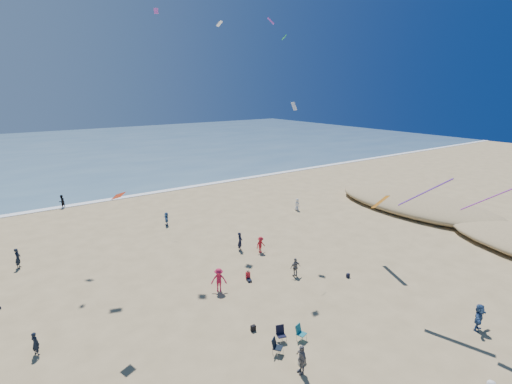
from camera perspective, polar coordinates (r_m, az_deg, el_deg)
ocean at (r=106.00m, az=-29.67°, el=4.77°), size 220.00×100.00×0.06m
surf_line at (r=57.40m, az=-23.82°, el=-1.59°), size 220.00×1.20×0.08m
standing_flyers at (r=31.04m, az=-2.71°, el=-12.37°), size 33.87×48.63×1.85m
seated_group at (r=24.67m, az=-6.01°, el=-21.57°), size 18.06×22.35×0.84m
chair_cluster at (r=25.41m, az=4.46°, el=-20.08°), size 2.79×1.60×1.00m
white_tote at (r=24.32m, az=6.49°, el=-22.84°), size 0.35×0.20×0.40m
black_backpack at (r=26.74m, az=-0.40°, el=-18.87°), size 0.30×0.22×0.38m
navy_bag at (r=33.93m, az=13.01°, el=-11.55°), size 0.28×0.18×0.34m
kites_aloft at (r=29.68m, az=5.72°, el=12.47°), size 41.36×38.84×27.19m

